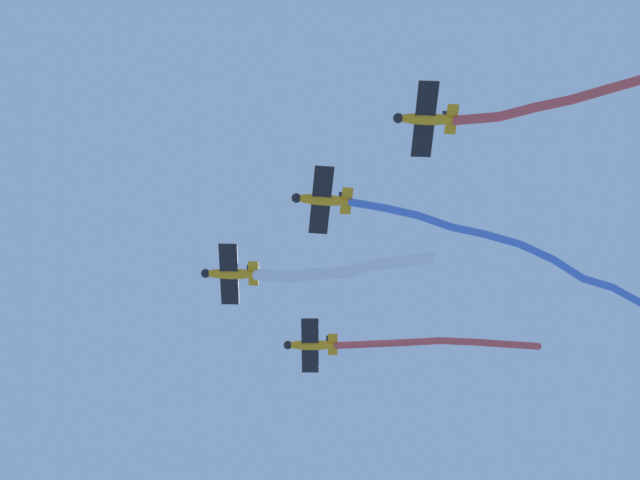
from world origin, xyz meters
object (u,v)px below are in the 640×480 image
Objects in this scene: airplane_lead at (230,274)px; airplane_left_wing at (322,200)px; airplane_right_wing at (311,345)px; airplane_slot at (425,119)px.

airplane_lead is 1.01× the size of airplane_left_wing.
airplane_right_wing is at bearing -129.65° from airplane_lead.
airplane_left_wing is 0.99× the size of airplane_right_wing.
airplane_lead is 1.00× the size of airplane_slot.
airplane_slot is (13.51, -16.65, -0.30)m from airplane_lead.
airplane_slot is at bearing 110.20° from airplane_right_wing.
airplane_right_wing is 1.01× the size of airplane_slot.
airplane_lead and airplane_left_wing have the same top height.
airplane_left_wing is at bearing 134.29° from airplane_lead.
airplane_lead is 21.44m from airplane_slot.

